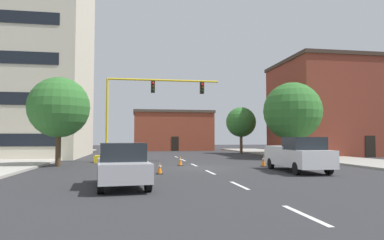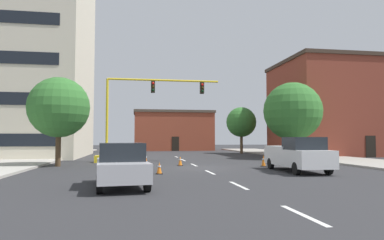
{
  "view_description": "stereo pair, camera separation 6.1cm",
  "coord_description": "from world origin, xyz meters",
  "px_view_note": "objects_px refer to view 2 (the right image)",
  "views": [
    {
      "loc": [
        -4.2,
        -22.13,
        1.92
      ],
      "look_at": [
        0.38,
        5.67,
        3.43
      ],
      "focal_mm": 32.16,
      "sensor_mm": 36.0,
      "label": 1
    },
    {
      "loc": [
        -4.14,
        -22.14,
        1.92
      ],
      "look_at": [
        0.38,
        5.67,
        3.43
      ],
      "focal_mm": 32.16,
      "sensor_mm": 36.0,
      "label": 2
    }
  ],
  "objects_px": {
    "traffic_cone_roadside_a": "(159,168)",
    "traffic_cone_roadside_b": "(180,161)",
    "tree_left_near": "(59,108)",
    "traffic_signal_gantry": "(124,134)",
    "pickup_truck_white": "(297,155)",
    "tree_right_mid": "(293,111)",
    "traffic_cone_roadside_c": "(264,161)",
    "traffic_cone_roadside_d": "(146,158)",
    "sedan_silver_near_left": "(121,164)",
    "tree_right_far": "(241,122)"
  },
  "relations": [
    {
      "from": "traffic_cone_roadside_d",
      "to": "traffic_signal_gantry",
      "type": "bearing_deg",
      "value": 135.48
    },
    {
      "from": "tree_left_near",
      "to": "tree_right_far",
      "type": "bearing_deg",
      "value": 43.42
    },
    {
      "from": "traffic_cone_roadside_a",
      "to": "traffic_cone_roadside_b",
      "type": "relative_size",
      "value": 0.96
    },
    {
      "from": "tree_left_near",
      "to": "traffic_cone_roadside_b",
      "type": "xyz_separation_m",
      "value": [
        8.35,
        -0.77,
        -3.72
      ]
    },
    {
      "from": "sedan_silver_near_left",
      "to": "traffic_cone_roadside_a",
      "type": "distance_m",
      "value": 5.02
    },
    {
      "from": "traffic_signal_gantry",
      "to": "tree_left_near",
      "type": "distance_m",
      "value": 5.84
    },
    {
      "from": "tree_left_near",
      "to": "traffic_cone_roadside_c",
      "type": "bearing_deg",
      "value": -9.22
    },
    {
      "from": "tree_right_mid",
      "to": "traffic_cone_roadside_a",
      "type": "relative_size",
      "value": 11.1
    },
    {
      "from": "traffic_signal_gantry",
      "to": "tree_right_mid",
      "type": "distance_m",
      "value": 15.85
    },
    {
      "from": "tree_left_near",
      "to": "pickup_truck_white",
      "type": "xyz_separation_m",
      "value": [
        14.5,
        -6.13,
        -3.08
      ]
    },
    {
      "from": "traffic_cone_roadside_c",
      "to": "traffic_cone_roadside_d",
      "type": "relative_size",
      "value": 1.02
    },
    {
      "from": "traffic_signal_gantry",
      "to": "tree_right_far",
      "type": "relative_size",
      "value": 1.7
    },
    {
      "from": "sedan_silver_near_left",
      "to": "traffic_cone_roadside_b",
      "type": "bearing_deg",
      "value": 70.03
    },
    {
      "from": "traffic_cone_roadside_a",
      "to": "traffic_cone_roadside_b",
      "type": "height_order",
      "value": "traffic_cone_roadside_b"
    },
    {
      "from": "traffic_signal_gantry",
      "to": "traffic_cone_roadside_b",
      "type": "xyz_separation_m",
      "value": [
        4.06,
        -4.33,
        -1.97
      ]
    },
    {
      "from": "tree_right_far",
      "to": "traffic_cone_roadside_d",
      "type": "xyz_separation_m",
      "value": [
        -12.57,
        -15.72,
        -3.62
      ]
    },
    {
      "from": "pickup_truck_white",
      "to": "traffic_cone_roadside_c",
      "type": "relative_size",
      "value": 6.94
    },
    {
      "from": "tree_right_mid",
      "to": "traffic_cone_roadside_c",
      "type": "distance_m",
      "value": 10.67
    },
    {
      "from": "tree_right_mid",
      "to": "tree_right_far",
      "type": "bearing_deg",
      "value": 96.08
    },
    {
      "from": "sedan_silver_near_left",
      "to": "traffic_cone_roadside_c",
      "type": "relative_size",
      "value": 5.95
    },
    {
      "from": "tree_left_near",
      "to": "traffic_cone_roadside_b",
      "type": "bearing_deg",
      "value": -5.29
    },
    {
      "from": "traffic_cone_roadside_c",
      "to": "traffic_cone_roadside_d",
      "type": "height_order",
      "value": "traffic_cone_roadside_c"
    },
    {
      "from": "traffic_cone_roadside_d",
      "to": "tree_right_far",
      "type": "bearing_deg",
      "value": 51.35
    },
    {
      "from": "tree_right_far",
      "to": "traffic_cone_roadside_b",
      "type": "distance_m",
      "value": 21.34
    },
    {
      "from": "tree_left_near",
      "to": "traffic_cone_roadside_a",
      "type": "bearing_deg",
      "value": -43.34
    },
    {
      "from": "traffic_cone_roadside_d",
      "to": "traffic_cone_roadside_c",
      "type": "bearing_deg",
      "value": -27.57
    },
    {
      "from": "tree_right_mid",
      "to": "traffic_cone_roadside_a",
      "type": "xyz_separation_m",
      "value": [
        -13.33,
        -11.76,
        -4.16
      ]
    },
    {
      "from": "traffic_cone_roadside_b",
      "to": "traffic_cone_roadside_c",
      "type": "height_order",
      "value": "traffic_cone_roadside_c"
    },
    {
      "from": "tree_right_far",
      "to": "sedan_silver_near_left",
      "type": "xyz_separation_m",
      "value": [
        -13.88,
        -28.4,
        -3.11
      ]
    },
    {
      "from": "pickup_truck_white",
      "to": "sedan_silver_near_left",
      "type": "xyz_separation_m",
      "value": [
        -9.79,
        -4.67,
        -0.09
      ]
    },
    {
      "from": "tree_right_far",
      "to": "traffic_cone_roadside_a",
      "type": "xyz_separation_m",
      "value": [
        -12.06,
        -23.75,
        -3.68
      ]
    },
    {
      "from": "traffic_signal_gantry",
      "to": "tree_left_near",
      "type": "height_order",
      "value": "traffic_signal_gantry"
    },
    {
      "from": "tree_right_far",
      "to": "pickup_truck_white",
      "type": "distance_m",
      "value": 24.26
    },
    {
      "from": "tree_right_far",
      "to": "tree_right_mid",
      "type": "bearing_deg",
      "value": -83.92
    },
    {
      "from": "tree_left_near",
      "to": "pickup_truck_white",
      "type": "bearing_deg",
      "value": -22.93
    },
    {
      "from": "tree_right_mid",
      "to": "traffic_cone_roadside_c",
      "type": "bearing_deg",
      "value": -127.11
    },
    {
      "from": "tree_right_mid",
      "to": "traffic_cone_roadside_b",
      "type": "distance_m",
      "value": 13.79
    },
    {
      "from": "tree_right_far",
      "to": "traffic_cone_roadside_d",
      "type": "height_order",
      "value": "tree_right_far"
    },
    {
      "from": "tree_right_far",
      "to": "tree_left_near",
      "type": "relative_size",
      "value": 0.96
    },
    {
      "from": "traffic_cone_roadside_c",
      "to": "traffic_cone_roadside_d",
      "type": "bearing_deg",
      "value": 152.43
    },
    {
      "from": "traffic_signal_gantry",
      "to": "pickup_truck_white",
      "type": "bearing_deg",
      "value": -43.53
    },
    {
      "from": "traffic_cone_roadside_b",
      "to": "traffic_cone_roadside_c",
      "type": "relative_size",
      "value": 0.86
    },
    {
      "from": "traffic_cone_roadside_c",
      "to": "traffic_cone_roadside_a",
      "type": "bearing_deg",
      "value": -152.17
    },
    {
      "from": "tree_left_near",
      "to": "traffic_cone_roadside_d",
      "type": "xyz_separation_m",
      "value": [
        6.01,
        1.87,
        -3.67
      ]
    },
    {
      "from": "traffic_signal_gantry",
      "to": "pickup_truck_white",
      "type": "height_order",
      "value": "traffic_signal_gantry"
    },
    {
      "from": "tree_right_far",
      "to": "traffic_cone_roadside_a",
      "type": "distance_m",
      "value": 26.89
    },
    {
      "from": "sedan_silver_near_left",
      "to": "traffic_cone_roadside_a",
      "type": "height_order",
      "value": "sedan_silver_near_left"
    },
    {
      "from": "pickup_truck_white",
      "to": "traffic_cone_roadside_b",
      "type": "height_order",
      "value": "pickup_truck_white"
    },
    {
      "from": "traffic_signal_gantry",
      "to": "tree_left_near",
      "type": "relative_size",
      "value": 1.64
    },
    {
      "from": "traffic_cone_roadside_a",
      "to": "traffic_cone_roadside_c",
      "type": "xyz_separation_m",
      "value": [
        7.39,
        3.9,
        0.07
      ]
    }
  ]
}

